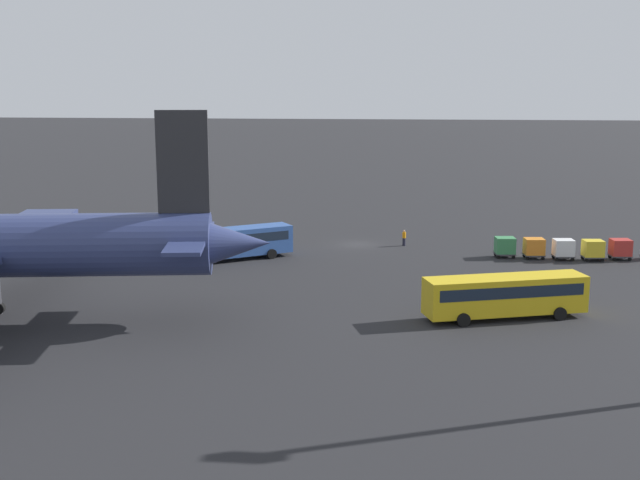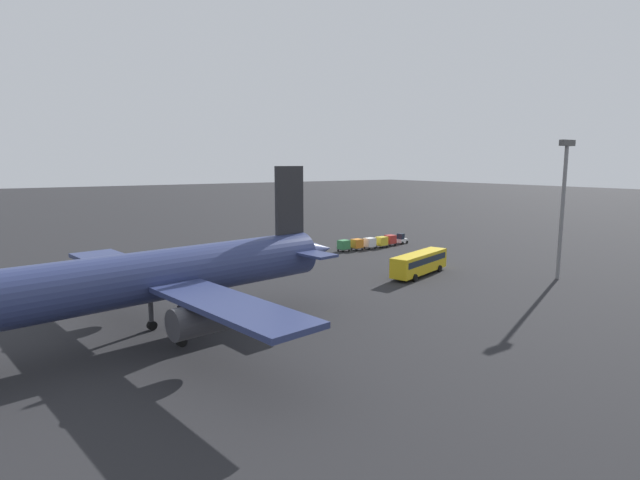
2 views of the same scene
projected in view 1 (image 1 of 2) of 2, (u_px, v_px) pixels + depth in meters
ground_plane at (357, 244)px, 87.76m from camera, size 600.00×600.00×0.00m
shuttle_bus_near at (230, 241)px, 79.60m from camera, size 12.00×9.15×3.18m
shuttle_bus_far at (505, 293)px, 59.95m from camera, size 12.52×6.23×3.21m
worker_person at (404, 238)px, 86.82m from camera, size 0.38×0.38×1.74m
cargo_cart_red at (620, 248)px, 79.97m from camera, size 2.16×1.88×2.06m
cargo_cart_yellow at (593, 249)px, 79.50m from camera, size 2.16×1.88×2.06m
cargo_cart_white at (563, 248)px, 79.89m from camera, size 2.16×1.88×2.06m
cargo_cart_orange at (534, 247)px, 80.41m from camera, size 2.16×1.88×2.06m
cargo_cart_green at (505, 246)px, 80.97m from camera, size 2.16×1.88×2.06m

